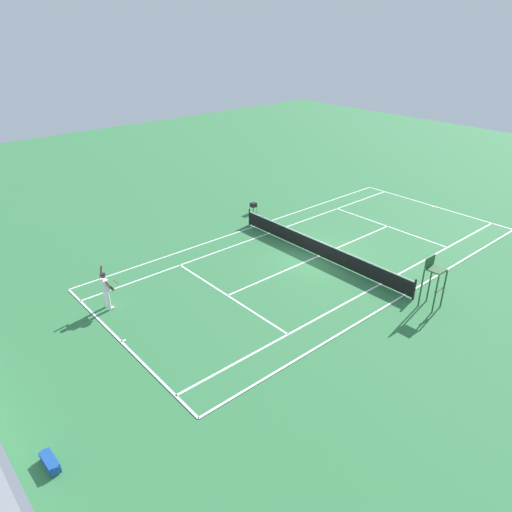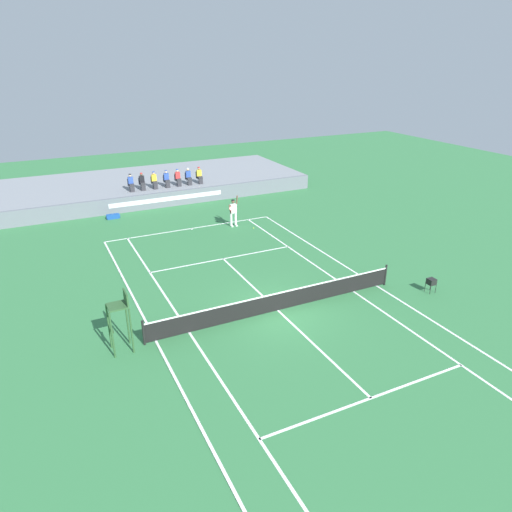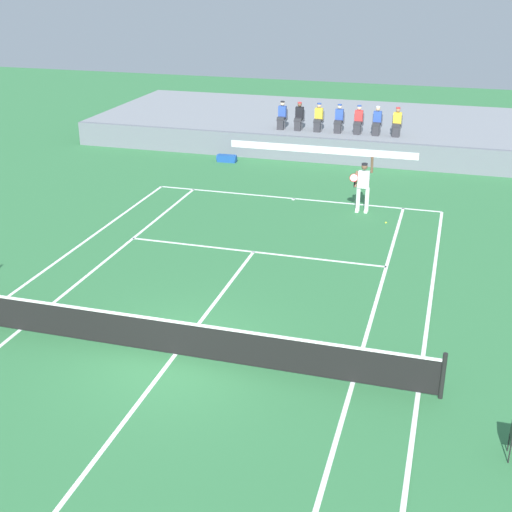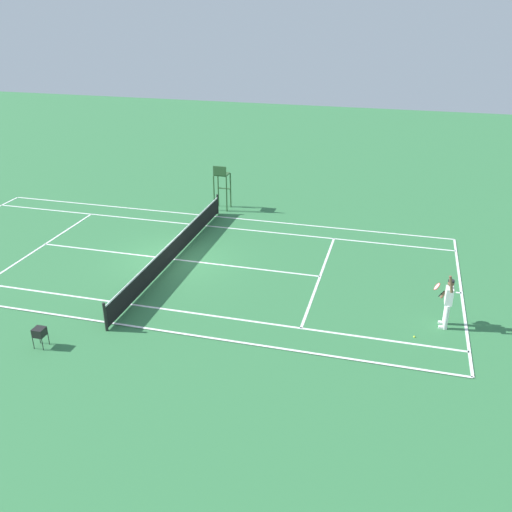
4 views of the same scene
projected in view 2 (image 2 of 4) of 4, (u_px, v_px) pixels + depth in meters
ground_plane at (278, 311)px, 20.80m from camera, size 80.00×80.00×0.00m
court at (278, 311)px, 20.79m from camera, size 11.08×23.88×0.03m
net at (279, 301)px, 20.59m from camera, size 11.98×0.10×1.07m
barrier_wall at (167, 199)px, 34.89m from camera, size 24.29×0.25×1.12m
bleacher_platform at (151, 184)px, 38.89m from camera, size 24.29×9.45×1.12m
spectator_seated_0 at (131, 183)px, 34.65m from camera, size 0.44×0.60×1.27m
spectator_seated_1 at (142, 182)px, 34.98m from camera, size 0.44×0.60×1.27m
spectator_seated_2 at (154, 180)px, 35.35m from camera, size 0.44×0.60×1.27m
spectator_seated_3 at (167, 179)px, 35.73m from camera, size 0.44×0.60×1.27m
spectator_seated_4 at (178, 178)px, 36.09m from camera, size 0.44×0.60×1.27m
spectator_seated_5 at (189, 177)px, 36.43m from camera, size 0.44×0.60×1.27m
spectator_seated_6 at (199, 176)px, 36.79m from camera, size 0.44×0.60×1.27m
tennis_player at (233, 212)px, 30.69m from camera, size 0.76×0.63×2.08m
tennis_ball at (253, 228)px, 30.66m from camera, size 0.07×0.07×0.07m
umpire_chair at (120, 314)px, 17.48m from camera, size 0.77×0.77×2.44m
equipment_bag at (113, 216)px, 32.47m from camera, size 0.91×0.34×0.32m
ball_hopper at (431, 281)px, 22.25m from camera, size 0.36×0.36×0.70m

